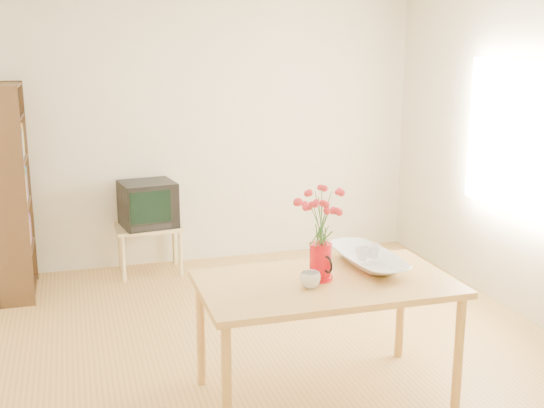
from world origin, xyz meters
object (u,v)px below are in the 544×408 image
object	(u,v)px
pitcher	(320,263)
television	(148,203)
bowl	(369,231)
mug	(310,280)
table	(326,293)

from	to	relation	value
pitcher	television	xyz separation A→B (m)	(-0.72, 2.62, -0.18)
pitcher	television	world-z (taller)	pitcher
bowl	television	size ratio (longest dim) A/B	0.89
mug	television	xyz separation A→B (m)	(-0.62, 2.72, -0.12)
table	bowl	distance (m)	0.50
table	bowl	world-z (taller)	bowl
table	pitcher	world-z (taller)	pitcher
table	pitcher	distance (m)	0.18
pitcher	bowl	world-z (taller)	bowl
table	bowl	xyz separation A→B (m)	(0.35, 0.19, 0.30)
pitcher	bowl	size ratio (longest dim) A/B	0.47
pitcher	bowl	xyz separation A→B (m)	(0.38, 0.17, 0.12)
television	table	bearing A→B (deg)	-82.84
pitcher	television	bearing A→B (deg)	95.40
bowl	television	xyz separation A→B (m)	(-1.10, 2.45, -0.30)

